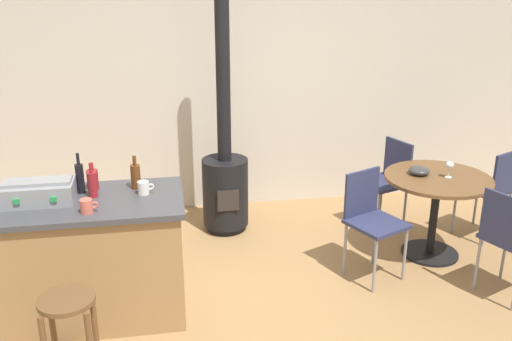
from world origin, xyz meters
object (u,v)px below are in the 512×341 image
object	(u,v)px
folding_chair_far	(510,236)
wine_glass	(450,166)
folding_chair_near	(371,216)
bottle_0	(92,184)
toolbox	(39,192)
cup_1	(87,206)
wood_stove	(225,174)
cup_0	(144,188)
bottle_3	(93,179)
wooden_stool	(69,322)
folding_chair_left	(492,186)
bottle_2	(136,176)
folding_chair_right	(387,177)
bottle_1	(80,178)
dining_table	(436,196)
serving_bowl	(419,171)
kitchen_island	(87,259)

from	to	relation	value
folding_chair_far	wine_glass	xyz separation A→B (m)	(-0.16, 0.71, 0.32)
folding_chair_near	bottle_0	bearing A→B (deg)	-175.64
toolbox	cup_1	world-z (taller)	toolbox
toolbox	bottle_0	world-z (taller)	bottle_0
wine_glass	wood_stove	bearing A→B (deg)	154.45
folding_chair_far	cup_0	xyz separation A→B (m)	(-2.69, 0.35, 0.43)
toolbox	bottle_3	bearing A→B (deg)	30.68
wooden_stool	folding_chair_far	world-z (taller)	folding_chair_far
toolbox	bottle_0	xyz separation A→B (m)	(0.35, 0.04, 0.02)
cup_0	folding_chair_left	bearing A→B (deg)	11.36
wine_glass	bottle_2	bearing A→B (deg)	-174.58
folding_chair_left	bottle_0	world-z (taller)	bottle_0
folding_chair_right	bottle_0	world-z (taller)	bottle_0
toolbox	cup_0	xyz separation A→B (m)	(0.70, 0.04, -0.03)
wooden_stool	bottle_0	size ratio (longest dim) A/B	2.49
cup_1	wood_stove	bearing A→B (deg)	54.22
folding_chair_right	folding_chair_left	bearing A→B (deg)	-27.31
bottle_1	cup_0	world-z (taller)	bottle_1
bottle_0	dining_table	bearing A→B (deg)	7.93
wooden_stool	serving_bowl	xyz separation A→B (m)	(2.77, 1.30, 0.32)
kitchen_island	folding_chair_right	world-z (taller)	kitchen_island
folding_chair_far	bottle_2	world-z (taller)	bottle_2
kitchen_island	dining_table	xyz separation A→B (m)	(2.89, 0.44, 0.11)
bottle_0	cup_1	xyz separation A→B (m)	(-0.01, -0.27, -0.05)
folding_chair_far	wine_glass	distance (m)	0.79
folding_chair_left	bottle_3	xyz separation A→B (m)	(-3.49, -0.47, 0.46)
dining_table	bottle_3	size ratio (longest dim) A/B	4.54
wood_stove	serving_bowl	xyz separation A→B (m)	(1.60, -0.75, 0.21)
bottle_0	serving_bowl	world-z (taller)	bottle_0
wood_stove	serving_bowl	distance (m)	1.78
folding_chair_left	cup_0	xyz separation A→B (m)	(-3.13, -0.63, 0.43)
bottle_2	wine_glass	size ratio (longest dim) A/B	1.73
wooden_stool	wine_glass	size ratio (longest dim) A/B	4.35
kitchen_island	wine_glass	distance (m)	3.02
folding_chair_near	bottle_3	world-z (taller)	bottle_3
dining_table	cup_0	size ratio (longest dim) A/B	7.84
bottle_3	serving_bowl	distance (m)	2.71
bottle_0	serving_bowl	xyz separation A→B (m)	(2.66, 0.47, -0.23)
serving_bowl	wine_glass	bearing A→B (deg)	-27.65
dining_table	folding_chair_left	size ratio (longest dim) A/B	1.03
dining_table	cup_1	distance (m)	2.92
folding_chair_far	wine_glass	size ratio (longest dim) A/B	6.12
wood_stove	toolbox	xyz separation A→B (m)	(-1.42, -1.27, 0.42)
kitchen_island	cup_0	bearing A→B (deg)	6.41
bottle_2	cup_0	xyz separation A→B (m)	(0.06, -0.12, -0.05)
wood_stove	wine_glass	size ratio (longest dim) A/B	16.58
wooden_stool	cup_0	world-z (taller)	cup_0
wooden_stool	bottle_2	bearing A→B (deg)	67.26
serving_bowl	dining_table	bearing A→B (deg)	-30.51
wood_stove	serving_bowl	size ratio (longest dim) A/B	13.22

